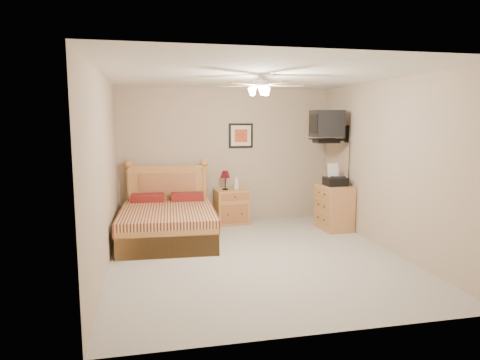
# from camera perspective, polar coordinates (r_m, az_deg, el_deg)

# --- Properties ---
(floor) EXTENTS (4.50, 4.50, 0.00)m
(floor) POSITION_cam_1_polar(r_m,az_deg,el_deg) (6.13, 2.10, -10.20)
(floor) COLOR #A39E93
(floor) RESTS_ON ground
(ceiling) EXTENTS (4.00, 4.50, 0.04)m
(ceiling) POSITION_cam_1_polar(r_m,az_deg,el_deg) (5.85, 2.23, 13.74)
(ceiling) COLOR white
(ceiling) RESTS_ON ground
(wall_back) EXTENTS (4.00, 0.04, 2.50)m
(wall_back) POSITION_cam_1_polar(r_m,az_deg,el_deg) (8.05, -1.80, 3.29)
(wall_back) COLOR tan
(wall_back) RESTS_ON ground
(wall_front) EXTENTS (4.00, 0.04, 2.50)m
(wall_front) POSITION_cam_1_polar(r_m,az_deg,el_deg) (3.74, 10.69, -2.40)
(wall_front) COLOR tan
(wall_front) RESTS_ON ground
(wall_left) EXTENTS (0.04, 4.50, 2.50)m
(wall_left) POSITION_cam_1_polar(r_m,az_deg,el_deg) (5.71, -17.69, 0.94)
(wall_left) COLOR tan
(wall_left) RESTS_ON ground
(wall_right) EXTENTS (0.04, 4.50, 2.50)m
(wall_right) POSITION_cam_1_polar(r_m,az_deg,el_deg) (6.64, 19.14, 1.83)
(wall_right) COLOR tan
(wall_right) RESTS_ON ground
(bed) EXTENTS (1.53, 1.96, 1.23)m
(bed) POSITION_cam_1_polar(r_m,az_deg,el_deg) (6.89, -9.66, -2.99)
(bed) COLOR #A86937
(bed) RESTS_ON ground
(nightstand) EXTENTS (0.62, 0.49, 0.64)m
(nightstand) POSITION_cam_1_polar(r_m,az_deg,el_deg) (7.95, -1.14, -3.55)
(nightstand) COLOR #A76D38
(nightstand) RESTS_ON ground
(table_lamp) EXTENTS (0.21, 0.21, 0.35)m
(table_lamp) POSITION_cam_1_polar(r_m,az_deg,el_deg) (7.86, -1.99, -0.03)
(table_lamp) COLOR #530916
(table_lamp) RESTS_ON nightstand
(lotion_bottle) EXTENTS (0.12, 0.12, 0.25)m
(lotion_bottle) POSITION_cam_1_polar(r_m,az_deg,el_deg) (7.92, -0.50, -0.32)
(lotion_bottle) COLOR white
(lotion_bottle) RESTS_ON nightstand
(framed_picture) EXTENTS (0.46, 0.04, 0.46)m
(framed_picture) POSITION_cam_1_polar(r_m,az_deg,el_deg) (8.06, 0.11, 5.93)
(framed_picture) COLOR black
(framed_picture) RESTS_ON wall_back
(dresser) EXTENTS (0.50, 0.69, 0.79)m
(dresser) POSITION_cam_1_polar(r_m,az_deg,el_deg) (7.70, 12.45, -3.56)
(dresser) COLOR #AA6E35
(dresser) RESTS_ON ground
(fax_machine) EXTENTS (0.35, 0.38, 0.37)m
(fax_machine) POSITION_cam_1_polar(r_m,az_deg,el_deg) (7.56, 12.62, 0.68)
(fax_machine) COLOR black
(fax_machine) RESTS_ON dresser
(magazine_lower) EXTENTS (0.25, 0.31, 0.03)m
(magazine_lower) POSITION_cam_1_polar(r_m,az_deg,el_deg) (7.82, 11.91, -0.34)
(magazine_lower) COLOR beige
(magazine_lower) RESTS_ON dresser
(magazine_upper) EXTENTS (0.26, 0.33, 0.02)m
(magazine_upper) POSITION_cam_1_polar(r_m,az_deg,el_deg) (7.85, 12.03, -0.14)
(magazine_upper) COLOR tan
(magazine_upper) RESTS_ON magazine_lower
(wall_tv) EXTENTS (0.56, 0.46, 0.58)m
(wall_tv) POSITION_cam_1_polar(r_m,az_deg,el_deg) (7.68, 12.51, 7.05)
(wall_tv) COLOR black
(wall_tv) RESTS_ON wall_right
(ceiling_fan) EXTENTS (1.14, 1.14, 0.28)m
(ceiling_fan) POSITION_cam_1_polar(r_m,az_deg,el_deg) (5.64, 2.73, 12.52)
(ceiling_fan) COLOR white
(ceiling_fan) RESTS_ON ceiling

